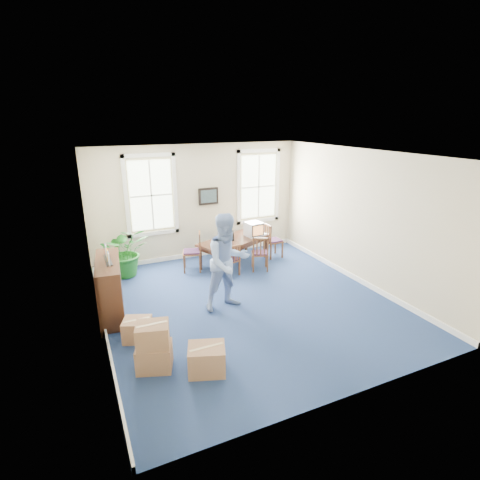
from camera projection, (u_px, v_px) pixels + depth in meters
name	position (u px, v px, depth m)	size (l,w,h in m)	color
floor	(247.00, 302.00, 8.24)	(6.50, 6.50, 0.00)	navy
ceiling	(248.00, 154.00, 7.24)	(6.50, 6.50, 0.00)	white
wall_back	(198.00, 202.00, 10.55)	(6.50, 6.50, 0.00)	beige
wall_front	(354.00, 299.00, 4.93)	(6.50, 6.50, 0.00)	beige
wall_left	(93.00, 254.00, 6.56)	(6.50, 6.50, 0.00)	beige
wall_right	(361.00, 218.00, 8.91)	(6.50, 6.50, 0.00)	beige
baseboard_back	(200.00, 253.00, 11.00)	(6.00, 0.04, 0.12)	white
baseboard_left	(105.00, 330.00, 7.05)	(0.04, 6.50, 0.12)	white
baseboard_right	(354.00, 277.00, 9.38)	(0.04, 6.50, 0.12)	white
window_left	(151.00, 195.00, 9.92)	(1.40, 0.12, 2.20)	white
window_right	(258.00, 187.00, 11.18)	(1.40, 0.12, 2.20)	white
wall_picture	(208.00, 196.00, 10.57)	(0.58, 0.06, 0.48)	black
conference_table	(234.00, 251.00, 10.34)	(2.07, 0.94, 0.71)	#442517
crt_tv	(254.00, 229.00, 10.45)	(0.43, 0.47, 0.39)	#B7B7BC
game_console	(263.00, 234.00, 10.58)	(0.14, 0.18, 0.04)	white
equipment_bag	(226.00, 236.00, 10.14)	(0.44, 0.29, 0.22)	black
chair_near_left	(230.00, 259.00, 9.54)	(0.38, 0.38, 0.85)	brown
chair_near_right	(260.00, 253.00, 9.86)	(0.43, 0.43, 0.95)	brown
chair_end_left	(192.00, 252.00, 9.81)	(0.47, 0.47, 1.04)	brown
chair_end_right	(273.00, 240.00, 10.78)	(0.45, 0.45, 1.00)	brown
man	(228.00, 262.00, 7.72)	(1.01, 0.78, 2.06)	#87A4DA
credenza	(110.00, 286.00, 7.57)	(0.45, 1.59, 1.25)	#442517
brochure_rack	(107.00, 251.00, 7.34)	(0.11, 0.62, 0.27)	#99999E
potted_plant	(126.00, 251.00, 9.45)	(1.16, 1.01, 1.30)	#165C19
cardboard_boxes	(165.00, 339.00, 6.12)	(1.48, 1.48, 0.85)	#A47450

